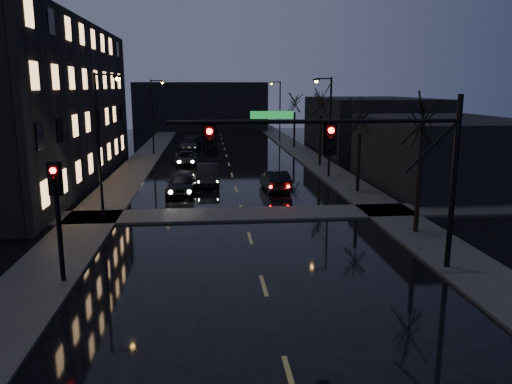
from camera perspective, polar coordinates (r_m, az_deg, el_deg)
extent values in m
cube|color=#2D2D2B|center=(45.40, -13.75, 2.46)|extent=(3.00, 140.00, 0.12)
cube|color=#2D2D2B|center=(46.13, 7.66, 2.84)|extent=(3.00, 140.00, 0.12)
cube|color=#2D2D2B|center=(28.83, -1.45, -2.54)|extent=(40.00, 3.00, 0.12)
cube|color=black|center=(41.96, -26.14, 9.01)|extent=(12.00, 30.00, 12.00)
cube|color=black|center=(39.71, 20.67, 4.28)|extent=(10.00, 14.00, 5.00)
cube|color=black|center=(60.55, 12.85, 7.60)|extent=(12.00, 18.00, 6.00)
cube|color=black|center=(87.41, -6.30, 9.72)|extent=(22.00, 10.00, 8.00)
cylinder|color=black|center=(21.03, 21.64, 0.78)|extent=(0.22, 0.22, 7.00)
cylinder|color=black|center=(18.83, 7.02, 8.01)|extent=(11.00, 0.16, 0.16)
cylinder|color=black|center=(20.37, 19.45, 4.88)|extent=(2.05, 0.10, 2.05)
cube|color=#0C591E|center=(18.52, 1.84, 8.80)|extent=(1.60, 0.04, 0.28)
cube|color=black|center=(18.44, -5.33, 5.94)|extent=(0.35, 0.28, 1.05)
sphere|color=#FF0705|center=(18.25, -5.34, 6.91)|extent=(0.22, 0.22, 0.22)
cube|color=black|center=(19.00, 8.45, 6.03)|extent=(0.35, 0.28, 1.05)
sphere|color=#FF0705|center=(18.82, 8.60, 6.98)|extent=(0.22, 0.22, 0.22)
cylinder|color=black|center=(19.82, -21.59, -3.72)|extent=(0.18, 0.18, 4.40)
cube|color=black|center=(19.44, -21.99, 1.40)|extent=(0.35, 0.28, 1.05)
sphere|color=#FF0705|center=(19.23, -22.20, 2.28)|extent=(0.22, 0.22, 0.22)
cylinder|color=black|center=(26.04, 18.05, 0.13)|extent=(0.24, 0.24, 4.40)
cylinder|color=black|center=(35.30, 11.63, 3.22)|extent=(0.24, 0.24, 4.12)
cylinder|color=black|center=(46.77, 7.34, 5.79)|extent=(0.24, 0.24, 4.68)
cylinder|color=black|center=(60.46, 4.40, 7.04)|extent=(0.24, 0.24, 4.29)
cylinder|color=black|center=(28.15, -17.51, 4.73)|extent=(0.16, 0.16, 8.00)
cylinder|color=black|center=(27.85, -16.79, 12.75)|extent=(1.20, 0.10, 0.10)
cube|color=black|center=(27.74, -15.53, 12.62)|extent=(0.50, 0.25, 0.15)
sphere|color=#FF9D32|center=(27.74, -15.52, 12.42)|extent=(0.28, 0.28, 0.28)
cylinder|color=black|center=(54.75, -11.76, 8.27)|extent=(0.16, 0.16, 8.00)
cylinder|color=black|center=(54.60, -11.30, 12.38)|extent=(1.20, 0.10, 0.10)
cube|color=black|center=(54.55, -10.65, 12.30)|extent=(0.50, 0.25, 0.15)
sphere|color=#FF9D32|center=(54.54, -10.65, 12.19)|extent=(0.28, 0.28, 0.28)
cylinder|color=black|center=(40.67, 8.45, 7.20)|extent=(0.16, 0.16, 8.00)
cylinder|color=black|center=(40.40, 7.77, 12.73)|extent=(1.20, 0.10, 0.10)
cube|color=black|center=(40.27, 6.92, 12.61)|extent=(0.50, 0.25, 0.15)
sphere|color=#FF9D32|center=(40.27, 6.92, 12.47)|extent=(0.28, 0.28, 0.28)
cylinder|color=black|center=(68.13, 2.75, 9.17)|extent=(0.16, 0.16, 8.00)
cylinder|color=black|center=(67.97, 2.27, 12.46)|extent=(1.20, 0.10, 0.10)
cube|color=black|center=(67.89, 1.76, 12.38)|extent=(0.50, 0.25, 0.15)
sphere|color=#FF9D32|center=(67.89, 1.76, 12.29)|extent=(0.28, 0.28, 0.28)
imported|color=black|center=(34.49, -8.51, 0.99)|extent=(2.14, 4.77, 1.59)
imported|color=black|center=(37.82, -5.54, 2.01)|extent=(1.70, 4.76, 1.56)
imported|color=black|center=(47.63, -7.92, 3.84)|extent=(2.48, 4.82, 1.30)
imported|color=black|center=(58.50, -7.57, 5.46)|extent=(2.63, 5.52, 1.55)
imported|color=black|center=(35.60, 2.20, 1.34)|extent=(1.86, 4.50, 1.45)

